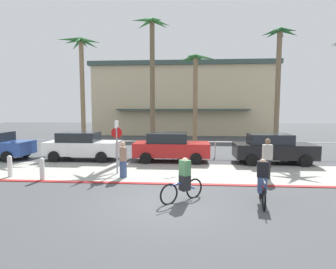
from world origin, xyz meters
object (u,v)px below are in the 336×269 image
object	(u,v)px
pedestrian_1	(267,160)
stop_sign_bike_lane	(117,139)
bollard_0	(10,166)
bollard_2	(42,169)
palm_tree_0	(82,66)
palm_tree_2	(196,80)
cyclist_red_0	(262,182)
palm_tree_1	(152,57)
cyclist_blue_1	(184,180)
car_black_3	(273,148)
pedestrian_0	(123,161)
palm_tree_3	(279,66)
car_red_2	(171,147)
car_white_1	(82,146)

from	to	relation	value
pedestrian_1	stop_sign_bike_lane	bearing A→B (deg)	176.20
bollard_0	bollard_2	xyz separation A→B (m)	(1.76, -0.42, 0.00)
palm_tree_0	palm_tree_2	size ratio (longest dim) A/B	1.18
cyclist_red_0	palm_tree_1	bearing A→B (deg)	114.47
bollard_0	cyclist_blue_1	xyz separation A→B (m)	(7.96, -2.58, 0.18)
bollard_2	pedestrian_1	xyz separation A→B (m)	(9.84, 0.94, 0.33)
palm_tree_2	car_black_3	xyz separation A→B (m)	(4.24, -6.06, -4.50)
stop_sign_bike_lane	cyclist_red_0	xyz separation A→B (m)	(5.83, -3.61, -0.98)
palm_tree_2	pedestrian_0	xyz separation A→B (m)	(-3.49, -9.84, -4.62)
cyclist_red_0	pedestrian_1	bearing A→B (deg)	71.59
stop_sign_bike_lane	palm_tree_2	distance (m)	10.61
pedestrian_0	palm_tree_1	bearing A→B (deg)	88.22
palm_tree_0	car_black_3	size ratio (longest dim) A/B	1.98
palm_tree_1	palm_tree_3	size ratio (longest dim) A/B	1.09
palm_tree_1	pedestrian_1	bearing A→B (deg)	-52.64
bollard_2	bollard_0	bearing A→B (deg)	166.53
car_red_2	cyclist_blue_1	xyz separation A→B (m)	(0.87, -6.80, -0.18)
bollard_2	palm_tree_2	xyz separation A→B (m)	(6.91, 10.52, 4.86)
car_red_2	bollard_2	bearing A→B (deg)	-138.91
cyclist_red_0	car_red_2	bearing A→B (deg)	116.80
pedestrian_0	car_black_3	bearing A→B (deg)	26.05
car_white_1	pedestrian_1	distance (m)	10.65
palm_tree_3	cyclist_blue_1	xyz separation A→B (m)	(-6.61, -11.32, -5.50)
palm_tree_3	car_black_3	xyz separation A→B (m)	(-1.65, -4.71, -5.32)
cyclist_blue_1	pedestrian_1	world-z (taller)	pedestrian_1
car_red_2	pedestrian_0	bearing A→B (deg)	-115.63
palm_tree_3	car_white_1	xyz separation A→B (m)	(-12.91, -4.40, -5.32)
car_red_2	cyclist_red_0	size ratio (longest dim) A/B	2.44
palm_tree_3	pedestrian_0	size ratio (longest dim) A/B	5.43
bollard_2	palm_tree_3	bearing A→B (deg)	35.59
palm_tree_0	car_red_2	xyz separation A→B (m)	(7.42, -5.42, -5.60)
palm_tree_1	cyclist_blue_1	bearing A→B (deg)	-77.30
cyclist_red_0	bollard_0	bearing A→B (deg)	165.96
car_black_3	pedestrian_0	xyz separation A→B (m)	(-7.73, -3.78, -0.12)
palm_tree_0	palm_tree_2	distance (m)	9.08
cyclist_red_0	bollard_2	bearing A→B (deg)	165.84
palm_tree_0	palm_tree_3	size ratio (longest dim) A/B	0.98
palm_tree_2	car_white_1	bearing A→B (deg)	-140.59
car_black_3	pedestrian_1	size ratio (longest dim) A/B	2.43
palm_tree_1	palm_tree_3	world-z (taller)	palm_tree_1
palm_tree_3	cyclist_red_0	distance (m)	13.27
bollard_2	cyclist_red_0	bearing A→B (deg)	-14.16
car_black_3	cyclist_blue_1	distance (m)	8.27
car_black_3	pedestrian_0	size ratio (longest dim) A/B	2.68
car_red_2	car_black_3	world-z (taller)	same
car_black_3	bollard_0	bearing A→B (deg)	-162.64
bollard_0	bollard_2	size ratio (longest dim) A/B	1.00
car_black_3	pedestrian_1	world-z (taller)	pedestrian_1
cyclist_blue_1	pedestrian_1	size ratio (longest dim) A/B	0.83
palm_tree_1	cyclist_red_0	xyz separation A→B (m)	(5.10, -11.21, -6.20)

